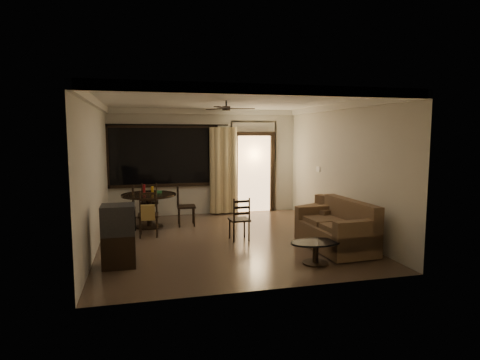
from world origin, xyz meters
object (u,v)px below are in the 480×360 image
object	(u,v)px
tv_cabinet	(119,236)
armchair	(323,220)
side_chair	(239,227)
dining_table	(149,201)
dining_chair_east	(186,214)
dining_chair_south	(148,222)
sofa	(338,230)
coffee_table	(316,249)
dining_chair_west	(126,216)
dining_chair_north	(150,209)

from	to	relation	value
tv_cabinet	armchair	size ratio (longest dim) A/B	0.98
side_chair	armchair	bearing A→B (deg)	177.58
dining_table	side_chair	world-z (taller)	dining_table
tv_cabinet	side_chair	size ratio (longest dim) A/B	1.14
dining_chair_east	dining_chair_south	bearing A→B (deg)	135.70
sofa	coffee_table	bearing A→B (deg)	-140.72
dining_chair_west	tv_cabinet	xyz separation A→B (m)	(-0.01, -2.73, 0.23)
dining_chair_west	side_chair	bearing A→B (deg)	56.62
dining_chair_east	sofa	size ratio (longest dim) A/B	0.55
dining_table	dining_chair_east	bearing A→B (deg)	-2.38
dining_chair_east	coffee_table	xyz separation A→B (m)	(1.79, -3.33, -0.03)
dining_table	dining_chair_north	size ratio (longest dim) A/B	1.30
tv_cabinet	armchair	world-z (taller)	tv_cabinet
dining_chair_south	coffee_table	bearing A→B (deg)	-41.10
armchair	coffee_table	distance (m)	2.03
dining_chair_south	side_chair	world-z (taller)	dining_chair_south
armchair	coffee_table	bearing A→B (deg)	-143.75
dining_chair_west	dining_chair_east	bearing A→B (deg)	89.47
dining_chair_north	tv_cabinet	size ratio (longest dim) A/B	0.94
dining_table	dining_chair_west	bearing A→B (deg)	176.44
dining_chair_east	side_chair	world-z (taller)	dining_chair_east
dining_chair_west	tv_cabinet	world-z (taller)	tv_cabinet
dining_chair_east	coffee_table	world-z (taller)	dining_chair_east
dining_chair_north	side_chair	size ratio (longest dim) A/B	1.07
tv_cabinet	sofa	xyz separation A→B (m)	(3.94, 0.05, -0.15)
dining_chair_south	sofa	world-z (taller)	dining_chair_south
armchair	coffee_table	size ratio (longest dim) A/B	1.20
dining_chair_west	dining_chair_east	xyz separation A→B (m)	(1.36, -0.07, 0.00)
dining_table	coffee_table	distance (m)	4.28
dining_chair_north	dining_chair_east	bearing A→B (deg)	136.76
dining_chair_west	side_chair	distance (m)	2.80
dining_chair_south	dining_chair_north	xyz separation A→B (m)	(0.07, 1.64, -0.02)
dining_chair_north	dining_chair_west	bearing A→B (deg)	55.84
dining_chair_north	coffee_table	xyz separation A→B (m)	(2.59, -4.15, -0.03)
dining_table	dining_chair_west	distance (m)	0.62
dining_chair_west	tv_cabinet	bearing A→B (deg)	2.09
dining_table	sofa	world-z (taller)	dining_table
dining_chair_south	side_chair	distance (m)	1.94
dining_table	dining_chair_west	world-z (taller)	dining_table
tv_cabinet	coffee_table	xyz separation A→B (m)	(3.16, -0.67, -0.26)
dining_chair_south	side_chair	bearing A→B (deg)	-20.33
dining_table	coffee_table	bearing A→B (deg)	-52.14
dining_table	coffee_table	xyz separation A→B (m)	(2.62, -3.37, -0.36)
armchair	dining_chair_west	bearing A→B (deg)	133.82
side_chair	tv_cabinet	bearing A→B (deg)	23.05
dining_table	dining_chair_east	xyz separation A→B (m)	(0.83, -0.03, -0.33)
dining_table	tv_cabinet	distance (m)	2.76
tv_cabinet	coffee_table	world-z (taller)	tv_cabinet
dining_chair_east	coffee_table	bearing A→B (deg)	-149.53
dining_chair_east	dining_table	bearing A→B (deg)	89.93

